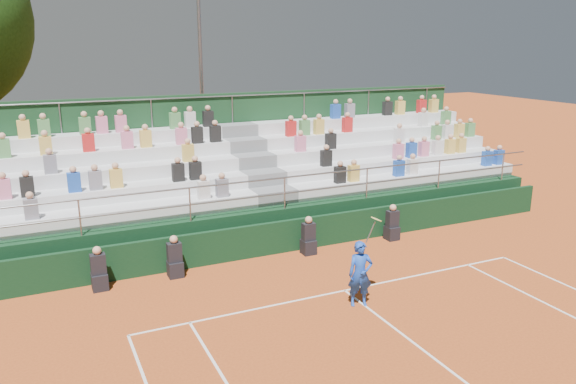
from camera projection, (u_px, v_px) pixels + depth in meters
name	position (u px, v px, depth m)	size (l,w,h in m)	color
ground	(345.00, 291.00, 14.52)	(90.00, 90.00, 0.00)	#B14B1D
courtside_wall	(292.00, 235.00, 17.20)	(20.00, 0.15, 1.00)	black
line_officials	(254.00, 248.00, 16.22)	(9.51, 0.40, 1.19)	black
grandstand	(253.00, 192.00, 19.89)	(20.00, 5.20, 4.40)	black
tennis_player	(360.00, 274.00, 13.53)	(0.88, 0.56, 2.22)	#1845B8
floodlight_mast	(201.00, 68.00, 24.75)	(0.60, 0.25, 8.91)	gray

